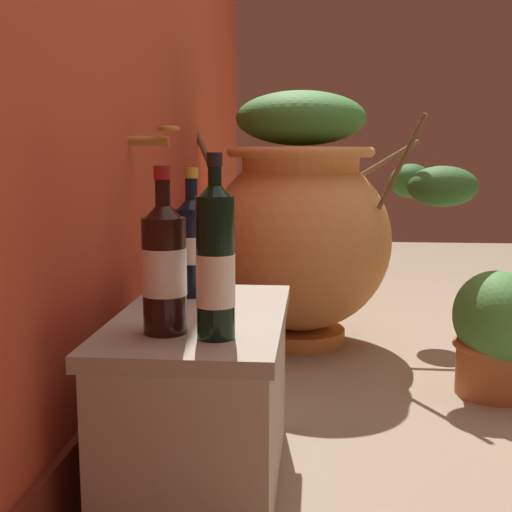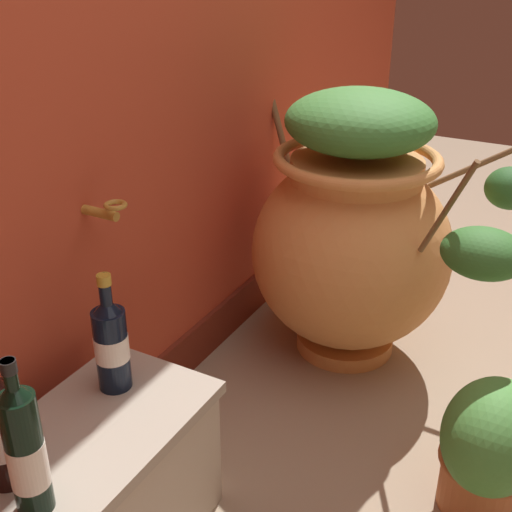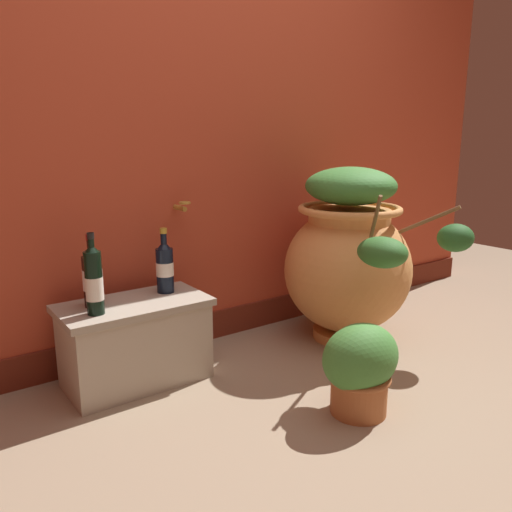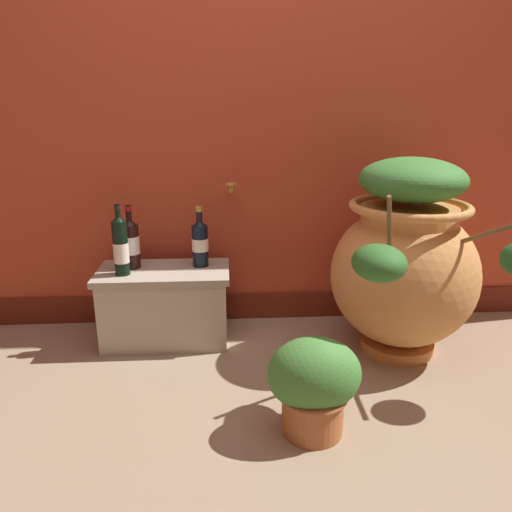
{
  "view_description": "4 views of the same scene",
  "coord_description": "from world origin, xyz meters",
  "px_view_note": "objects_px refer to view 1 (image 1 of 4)",
  "views": [
    {
      "loc": [
        -1.81,
        0.64,
        0.7
      ],
      "look_at": [
        0.12,
        0.81,
        0.4
      ],
      "focal_mm": 47.95,
      "sensor_mm": 36.0,
      "label": 1
    },
    {
      "loc": [
        -1.22,
        0.03,
        1.32
      ],
      "look_at": [
        0.21,
        0.81,
        0.52
      ],
      "focal_mm": 45.87,
      "sensor_mm": 36.0,
      "label": 2
    },
    {
      "loc": [
        -1.25,
        -1.12,
        1.05
      ],
      "look_at": [
        0.1,
        0.74,
        0.51
      ],
      "focal_mm": 35.82,
      "sensor_mm": 36.0,
      "label": 3
    },
    {
      "loc": [
        -0.16,
        -1.34,
        1.11
      ],
      "look_at": [
        -0.02,
        0.9,
        0.42
      ],
      "focal_mm": 33.84,
      "sensor_mm": 36.0,
      "label": 4
    }
  ],
  "objects_px": {
    "wine_bottle_left": "(216,261)",
    "terracotta_urn": "(302,221)",
    "wine_bottle_middle": "(164,263)",
    "wine_bottle_right": "(192,242)",
    "potted_shrub": "(497,331)"
  },
  "relations": [
    {
      "from": "terracotta_urn",
      "to": "wine_bottle_middle",
      "type": "relative_size",
      "value": 3.8
    },
    {
      "from": "wine_bottle_left",
      "to": "potted_shrub",
      "type": "height_order",
      "value": "wine_bottle_left"
    },
    {
      "from": "wine_bottle_left",
      "to": "potted_shrub",
      "type": "distance_m",
      "value": 1.09
    },
    {
      "from": "wine_bottle_left",
      "to": "terracotta_urn",
      "type": "bearing_deg",
      "value": -5.49
    },
    {
      "from": "wine_bottle_left",
      "to": "wine_bottle_right",
      "type": "height_order",
      "value": "wine_bottle_left"
    },
    {
      "from": "wine_bottle_left",
      "to": "wine_bottle_right",
      "type": "xyz_separation_m",
      "value": [
        0.36,
        0.11,
        -0.02
      ]
    },
    {
      "from": "terracotta_urn",
      "to": "potted_shrub",
      "type": "distance_m",
      "value": 0.81
    },
    {
      "from": "potted_shrub",
      "to": "terracotta_urn",
      "type": "bearing_deg",
      "value": 48.09
    },
    {
      "from": "terracotta_urn",
      "to": "wine_bottle_middle",
      "type": "distance_m",
      "value": 1.28
    },
    {
      "from": "wine_bottle_right",
      "to": "wine_bottle_middle",
      "type": "bearing_deg",
      "value": -178.51
    },
    {
      "from": "wine_bottle_right",
      "to": "wine_bottle_left",
      "type": "bearing_deg",
      "value": -163.31
    },
    {
      "from": "wine_bottle_middle",
      "to": "wine_bottle_left",
      "type": "bearing_deg",
      "value": -105.55
    },
    {
      "from": "wine_bottle_left",
      "to": "wine_bottle_right",
      "type": "relative_size",
      "value": 1.12
    },
    {
      "from": "wine_bottle_middle",
      "to": "wine_bottle_right",
      "type": "height_order",
      "value": "wine_bottle_middle"
    },
    {
      "from": "terracotta_urn",
      "to": "potted_shrub",
      "type": "bearing_deg",
      "value": -131.91
    }
  ]
}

